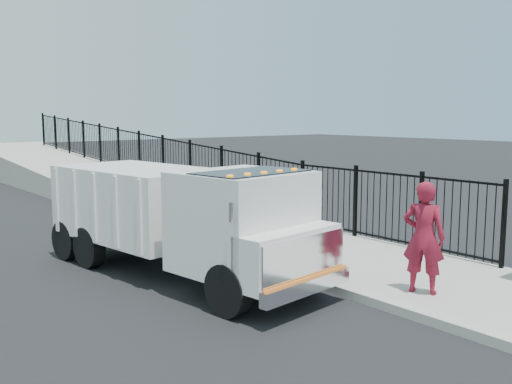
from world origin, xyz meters
TOP-DOWN VIEW (x-y plane):
  - ground at (0.00, 0.00)m, footprint 120.00×120.00m
  - sidewalk at (1.93, -2.00)m, footprint 3.55×12.00m
  - curb at (0.00, -2.00)m, footprint 0.30×12.00m
  - ramp at (2.12, 16.00)m, footprint 3.95×24.06m
  - iron_fence at (3.55, 12.00)m, footprint 0.10×28.00m
  - truck at (-1.72, 1.88)m, footprint 3.00×6.95m
  - worker at (0.88, -1.95)m, footprint 0.74×0.86m
  - debris at (2.56, 1.87)m, footprint 0.44×0.44m

SIDE VIEW (x-z plane):
  - ground at x=0.00m, z-range 0.00..0.00m
  - ramp at x=2.12m, z-range -1.60..1.60m
  - sidewalk at x=1.93m, z-range 0.00..0.12m
  - curb at x=0.00m, z-range 0.00..0.16m
  - debris at x=2.56m, z-range 0.12..0.23m
  - iron_fence at x=3.55m, z-range 0.00..1.80m
  - worker at x=0.88m, z-range 0.12..2.12m
  - truck at x=-1.72m, z-range 0.14..2.45m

